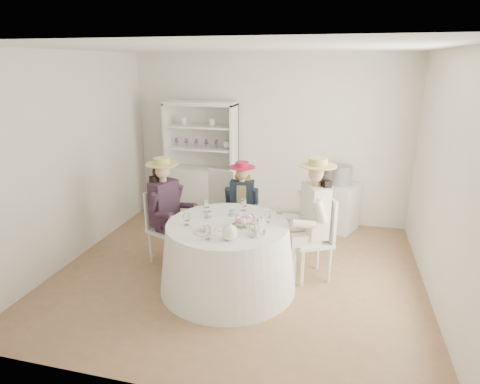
# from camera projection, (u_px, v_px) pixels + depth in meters

# --- Properties ---
(ground) EXTENTS (4.50, 4.50, 0.00)m
(ground) POSITION_uv_depth(u_px,v_px,m) (238.00, 273.00, 5.10)
(ground) COLOR brown
(ground) RESTS_ON ground
(ceiling) EXTENTS (4.50, 4.50, 0.00)m
(ceiling) POSITION_uv_depth(u_px,v_px,m) (238.00, 48.00, 4.26)
(ceiling) COLOR white
(ceiling) RESTS_ON wall_back
(wall_back) EXTENTS (4.50, 0.00, 4.50)m
(wall_back) POSITION_uv_depth(u_px,v_px,m) (268.00, 140.00, 6.53)
(wall_back) COLOR silver
(wall_back) RESTS_ON ground
(wall_front) EXTENTS (4.50, 0.00, 4.50)m
(wall_front) POSITION_uv_depth(u_px,v_px,m) (168.00, 241.00, 2.84)
(wall_front) COLOR silver
(wall_front) RESTS_ON ground
(wall_left) EXTENTS (0.00, 4.50, 4.50)m
(wall_left) POSITION_uv_depth(u_px,v_px,m) (70.00, 159.00, 5.20)
(wall_left) COLOR silver
(wall_left) RESTS_ON ground
(wall_right) EXTENTS (0.00, 4.50, 4.50)m
(wall_right) POSITION_uv_depth(u_px,v_px,m) (447.00, 184.00, 4.16)
(wall_right) COLOR silver
(wall_right) RESTS_ON ground
(tea_table) EXTENTS (1.60, 1.60, 0.80)m
(tea_table) POSITION_uv_depth(u_px,v_px,m) (228.00, 256.00, 4.68)
(tea_table) COLOR white
(tea_table) RESTS_ON ground
(hutch) EXTENTS (1.20, 0.54, 1.96)m
(hutch) POSITION_uv_depth(u_px,v_px,m) (203.00, 178.00, 6.76)
(hutch) COLOR silver
(hutch) RESTS_ON ground
(side_table) EXTENTS (0.63, 0.63, 0.74)m
(side_table) POSITION_uv_depth(u_px,v_px,m) (339.00, 207.00, 6.32)
(side_table) COLOR silver
(side_table) RESTS_ON ground
(hatbox) EXTENTS (0.36, 0.36, 0.30)m
(hatbox) POSITION_uv_depth(u_px,v_px,m) (342.00, 175.00, 6.16)
(hatbox) COLOR black
(hatbox) RESTS_ON side_table
(guest_left) EXTENTS (0.59, 0.54, 1.42)m
(guest_left) POSITION_uv_depth(u_px,v_px,m) (166.00, 205.00, 5.15)
(guest_left) COLOR silver
(guest_left) RESTS_ON ground
(guest_mid) EXTENTS (0.47, 0.49, 1.27)m
(guest_mid) POSITION_uv_depth(u_px,v_px,m) (242.00, 201.00, 5.55)
(guest_mid) COLOR silver
(guest_mid) RESTS_ON ground
(guest_right) EXTENTS (0.65, 0.58, 1.52)m
(guest_right) POSITION_uv_depth(u_px,v_px,m) (313.00, 213.00, 4.73)
(guest_right) COLOR silver
(guest_right) RESTS_ON ground
(spare_chair) EXTENTS (0.52, 0.52, 1.07)m
(spare_chair) POSITION_uv_depth(u_px,v_px,m) (225.00, 200.00, 6.05)
(spare_chair) COLOR silver
(spare_chair) RESTS_ON ground
(teacup_a) EXTENTS (0.10, 0.10, 0.07)m
(teacup_a) POSITION_uv_depth(u_px,v_px,m) (208.00, 215.00, 4.72)
(teacup_a) COLOR white
(teacup_a) RESTS_ON tea_table
(teacup_b) EXTENTS (0.09, 0.09, 0.07)m
(teacup_b) POSITION_uv_depth(u_px,v_px,m) (232.00, 213.00, 4.79)
(teacup_b) COLOR white
(teacup_b) RESTS_ON tea_table
(teacup_c) EXTENTS (0.11, 0.11, 0.07)m
(teacup_c) POSITION_uv_depth(u_px,v_px,m) (250.00, 218.00, 4.63)
(teacup_c) COLOR white
(teacup_c) RESTS_ON tea_table
(flower_bowl) EXTENTS (0.23, 0.23, 0.05)m
(flower_bowl) POSITION_uv_depth(u_px,v_px,m) (244.00, 224.00, 4.48)
(flower_bowl) COLOR white
(flower_bowl) RESTS_ON tea_table
(flower_arrangement) EXTENTS (0.19, 0.19, 0.07)m
(flower_arrangement) POSITION_uv_depth(u_px,v_px,m) (244.00, 219.00, 4.45)
(flower_arrangement) COLOR pink
(flower_arrangement) RESTS_ON tea_table
(table_teapot) EXTENTS (0.24, 0.17, 0.18)m
(table_teapot) POSITION_uv_depth(u_px,v_px,m) (230.00, 233.00, 4.13)
(table_teapot) COLOR white
(table_teapot) RESTS_ON tea_table
(sandwich_plate) EXTENTS (0.29, 0.29, 0.06)m
(sandwich_plate) POSITION_uv_depth(u_px,v_px,m) (207.00, 230.00, 4.34)
(sandwich_plate) COLOR white
(sandwich_plate) RESTS_ON tea_table
(cupcake_stand) EXTENTS (0.21, 0.21, 0.20)m
(cupcake_stand) POSITION_uv_depth(u_px,v_px,m) (258.00, 228.00, 4.24)
(cupcake_stand) COLOR white
(cupcake_stand) RESTS_ON tea_table
(stemware_set) EXTENTS (0.94, 0.99, 0.15)m
(stemware_set) POSITION_uv_depth(u_px,v_px,m) (227.00, 217.00, 4.53)
(stemware_set) COLOR white
(stemware_set) RESTS_ON tea_table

